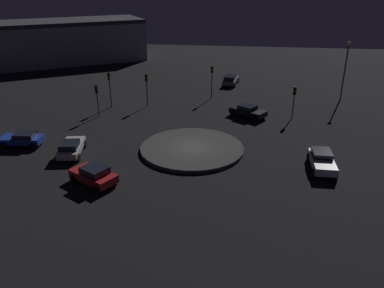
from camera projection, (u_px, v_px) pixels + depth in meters
ground_plane at (192, 150)px, 36.65m from camera, size 117.84×117.84×0.00m
roundabout_island at (192, 148)px, 36.58m from camera, size 9.78×9.78×0.34m
car_red at (94, 175)px, 30.51m from camera, size 4.31×3.55×1.49m
car_white at (322, 160)px, 32.82m from camera, size 1.99×4.20×1.47m
car_blue at (22, 139)px, 37.33m from camera, size 4.09×2.39×1.34m
car_silver at (71, 147)px, 35.42m from camera, size 2.69×4.54×1.42m
car_grey at (231, 80)px, 58.08m from camera, size 2.54×4.48×1.45m
car_black at (248, 111)px, 44.91m from camera, size 4.50×3.86×1.40m
traffic_light_northwest at (97, 94)px, 44.31m from camera, size 0.40×0.37×3.75m
traffic_light_north at (212, 76)px, 50.64m from camera, size 0.31×0.36×4.38m
traffic_light_northwest_near at (147, 84)px, 47.71m from camera, size 0.37×0.40×4.10m
traffic_light_northeast at (294, 96)px, 43.61m from camera, size 0.39×0.39×3.75m
traffic_light_northwest_far at (110, 83)px, 47.24m from camera, size 0.39×0.39×4.39m
streetlamp_northeast at (346, 64)px, 49.22m from camera, size 0.48×0.48×7.60m
store_building at (56, 42)px, 71.58m from camera, size 32.60×25.92×7.64m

